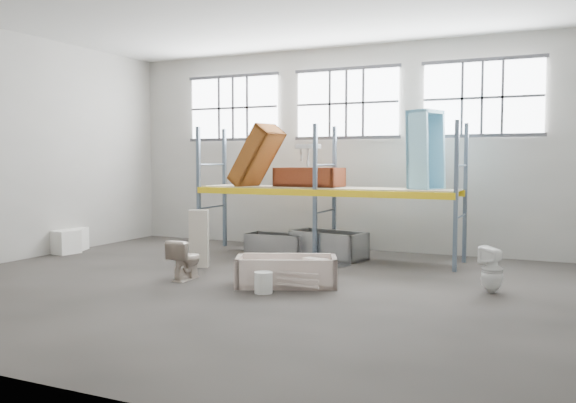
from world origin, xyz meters
The scene contains 32 objects.
floor centered at (0.00, 0.00, -0.05)m, with size 12.00×10.00×0.10m, color #4B4640.
wall_back centered at (0.00, 5.05, 2.50)m, with size 12.00×0.10×5.00m, color #9D9A92.
wall_front centered at (0.00, -5.05, 2.50)m, with size 12.00×0.10×5.00m, color #A8A59C.
wall_left centered at (-6.05, 0.00, 2.50)m, with size 0.10×10.00×5.00m, color #A5A299.
window_left centered at (-3.20, 4.94, 3.60)m, with size 2.60×0.04×1.60m, color white.
window_mid centered at (0.00, 4.94, 3.60)m, with size 2.60×0.04×1.60m, color white.
window_right centered at (3.20, 4.94, 3.60)m, with size 2.60×0.04×1.60m, color white.
rack_upright_la centered at (-3.00, 2.90, 1.50)m, with size 0.08×0.08×3.00m, color slate.
rack_upright_lb centered at (-3.00, 4.10, 1.50)m, with size 0.08×0.08×3.00m, color slate.
rack_upright_ma centered at (0.00, 2.90, 1.50)m, with size 0.08×0.08×3.00m, color slate.
rack_upright_mb centered at (0.00, 4.10, 1.50)m, with size 0.08×0.08×3.00m, color slate.
rack_upright_ra centered at (3.00, 2.90, 1.50)m, with size 0.08×0.08×3.00m, color slate.
rack_upright_rb centered at (3.00, 4.10, 1.50)m, with size 0.08×0.08×3.00m, color slate.
rack_beam_front centered at (0.00, 2.90, 1.50)m, with size 6.00×0.10×0.14m, color yellow.
rack_beam_back centered at (0.00, 4.10, 1.50)m, with size 6.00×0.10×0.14m, color yellow.
shelf_deck centered at (0.00, 3.50, 1.58)m, with size 5.90×1.10×0.03m, color gray.
wet_patch centered at (0.00, 2.70, 0.00)m, with size 1.80×1.80×0.00m, color black.
bathtub_beige centered at (0.52, 0.30, 0.26)m, with size 1.76×0.83×0.52m, color beige, non-canonical shape.
cistern_spare centered at (1.01, 0.47, 0.28)m, with size 0.44×0.21×0.42m, color silver.
sink_in_tub centered at (0.69, 0.65, 0.16)m, with size 0.42×0.42×0.15m, color beige.
toilet_beige centered at (-1.41, 0.01, 0.38)m, with size 0.42×0.74×0.75m, color beige.
cistern_tall centered at (-1.91, 1.23, 0.59)m, with size 0.38×0.25×1.19m, color beige.
toilet_white centered at (3.89, 1.21, 0.39)m, with size 0.35×0.36×0.78m, color white.
steel_tub_left centered at (-1.09, 3.24, 0.25)m, with size 1.39×0.65×0.51m, color #95989C, non-canonical shape.
steel_tub_right centered at (0.14, 3.35, 0.31)m, with size 1.68×0.78×0.61m, color #A4A7AA, non-canonical shape.
rust_tub_flat centered at (-0.45, 3.64, 1.82)m, with size 1.54×0.72×0.43m, color maroon, non-canonical shape.
rust_tub_tilted centered at (-1.64, 3.29, 2.29)m, with size 1.55×0.73×0.44m, color #894311, non-canonical shape.
sink_on_shelf centered at (-0.28, 3.16, 2.09)m, with size 0.58×0.45×0.52m, color silver.
blue_tub_upright centered at (2.21, 3.75, 2.40)m, with size 1.75×0.82×0.49m, color #7FC1DB, non-canonical shape.
bucket centered at (0.43, -0.41, 0.18)m, with size 0.31×0.31×0.36m, color white.
carton_near centered at (-5.84, 1.41, 0.28)m, with size 0.64×0.55×0.55m, color white.
carton_far centered at (-6.01, 1.83, 0.27)m, with size 0.65×0.65×0.55m, color white.
Camera 1 is at (5.00, -9.31, 2.23)m, focal length 37.85 mm.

